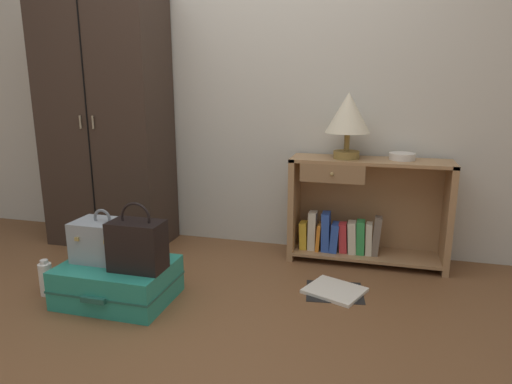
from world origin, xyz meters
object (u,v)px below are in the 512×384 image
object	(u,v)px
bottle	(46,278)
train_case	(104,240)
handbag	(137,245)
open_book_on_floor	(335,291)
bookshelf	(361,213)
suitcase_large	(118,282)
wardrobe	(106,120)
bowl	(402,156)
table_lamp	(348,115)

from	to	relation	value
bottle	train_case	bearing A→B (deg)	13.86
handbag	bottle	world-z (taller)	handbag
train_case	open_book_on_floor	xyz separation A→B (m)	(1.27, 0.38, -0.33)
bookshelf	suitcase_large	size ratio (longest dim) A/B	1.70
bottle	suitcase_large	bearing A→B (deg)	6.85
wardrobe	open_book_on_floor	xyz separation A→B (m)	(1.76, -0.47, -0.93)
bowl	bottle	size ratio (longest dim) A/B	0.78
wardrobe	bowl	size ratio (longest dim) A/B	11.27
table_lamp	open_book_on_floor	xyz separation A→B (m)	(0.01, -0.53, -0.99)
bookshelf	bowl	distance (m)	0.47
handbag	open_book_on_floor	distance (m)	1.17
table_lamp	open_book_on_floor	bearing A→B (deg)	-89.45
train_case	bookshelf	bearing A→B (deg)	34.14
table_lamp	bowl	distance (m)	0.44
wardrobe	bottle	size ratio (longest dim) A/B	8.77
table_lamp	train_case	size ratio (longest dim) A/B	1.32
table_lamp	bottle	xyz separation A→B (m)	(-1.61, -1.00, -0.90)
bowl	train_case	size ratio (longest dim) A/B	0.51
handbag	open_book_on_floor	bearing A→B (deg)	24.17
bookshelf	train_case	xyz separation A→B (m)	(-1.37, -0.93, -0.00)
suitcase_large	handbag	world-z (taller)	handbag
train_case	table_lamp	bearing A→B (deg)	35.81
bowl	open_book_on_floor	world-z (taller)	bowl
wardrobe	table_lamp	bearing A→B (deg)	1.88
bottle	open_book_on_floor	distance (m)	1.68
bookshelf	open_book_on_floor	bearing A→B (deg)	-101.17
table_lamp	train_case	distance (m)	1.69
bowl	suitcase_large	xyz separation A→B (m)	(-1.52, -0.99, -0.63)
table_lamp	handbag	size ratio (longest dim) A/B	1.15
wardrobe	open_book_on_floor	bearing A→B (deg)	-14.94
bowl	suitcase_large	bearing A→B (deg)	-147.11
handbag	open_book_on_floor	world-z (taller)	handbag
wardrobe	bottle	world-z (taller)	wardrobe
open_book_on_floor	bottle	bearing A→B (deg)	-163.76
suitcase_large	bottle	bearing A→B (deg)	-173.15
suitcase_large	bowl	bearing A→B (deg)	32.89
suitcase_large	open_book_on_floor	size ratio (longest dim) A/B	1.56
wardrobe	handbag	distance (m)	1.32
suitcase_large	bookshelf	bearing A→B (deg)	36.94
bookshelf	open_book_on_floor	world-z (taller)	bookshelf
table_lamp	bowl	size ratio (longest dim) A/B	2.59
table_lamp	suitcase_large	size ratio (longest dim) A/B	0.70
bookshelf	bottle	distance (m)	2.01
wardrobe	table_lamp	xyz separation A→B (m)	(1.75, 0.06, 0.06)
wardrobe	table_lamp	size ratio (longest dim) A/B	4.35
suitcase_large	open_book_on_floor	distance (m)	1.25
handbag	open_book_on_floor	xyz separation A→B (m)	(1.01, 0.46, -0.35)
train_case	suitcase_large	bearing A→B (deg)	-19.98
bottle	handbag	bearing A→B (deg)	1.40
suitcase_large	train_case	world-z (taller)	train_case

